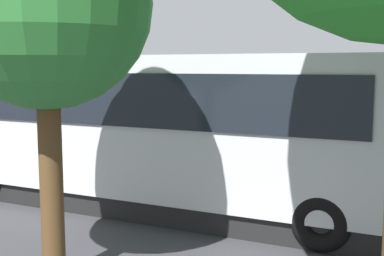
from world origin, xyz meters
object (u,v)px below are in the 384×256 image
spectator_centre (155,141)px  traffic_cone (210,136)px  tour_bus (153,132)px  spectator_far_left (250,148)px  stunt_motorcycle (172,117)px  spectator_left (196,147)px  spectator_right (121,139)px  parked_motorcycle_silver (80,159)px

spectator_centre → traffic_cone: size_ratio=2.83×
spectator_centre → tour_bus: bearing=117.0°
tour_bus → spectator_far_left: (-1.38, -2.54, -0.65)m
spectator_centre → stunt_motorcycle: 6.29m
spectator_left → spectator_far_left: bearing=-163.2°
spectator_right → traffic_cone: size_ratio=2.70×
spectator_far_left → spectator_left: bearing=16.8°
spectator_centre → parked_motorcycle_silver: spectator_centre is taller
spectator_centre → spectator_right: bearing=-14.5°
spectator_far_left → stunt_motorcycle: stunt_motorcycle is taller
spectator_left → stunt_motorcycle: bearing=-58.9°
spectator_far_left → stunt_motorcycle: size_ratio=0.89×
spectator_left → spectator_right: size_ratio=0.99×
tour_bus → spectator_far_left: 2.96m
spectator_centre → spectator_right: spectator_centre is taller
tour_bus → parked_motorcycle_silver: tour_bus is taller
spectator_centre → stunt_motorcycle: stunt_motorcycle is taller
spectator_left → parked_motorcycle_silver: size_ratio=0.82×
spectator_left → spectator_centre: (1.20, -0.09, 0.07)m
traffic_cone → tour_bus: bearing=103.9°
spectator_centre → traffic_cone: spectator_centre is taller
spectator_far_left → spectator_left: spectator_left is taller
spectator_right → parked_motorcycle_silver: size_ratio=0.83×
tour_bus → stunt_motorcycle: (3.50, -8.06, -0.59)m
parked_motorcycle_silver → spectator_left: bearing=-174.9°
spectator_centre → parked_motorcycle_silver: size_ratio=0.87×
parked_motorcycle_silver → traffic_cone: 7.04m
spectator_far_left → parked_motorcycle_silver: spectator_far_left is taller
spectator_right → stunt_motorcycle: 5.61m
tour_bus → spectator_far_left: size_ratio=6.45×
spectator_right → stunt_motorcycle: size_ratio=0.90×
spectator_left → stunt_motorcycle: size_ratio=0.89×
parked_motorcycle_silver → stunt_motorcycle: 6.25m
spectator_right → stunt_motorcycle: (1.10, -5.50, 0.04)m
spectator_left → parked_motorcycle_silver: spectator_left is taller
spectator_centre → stunt_motorcycle: bearing=-67.9°
spectator_far_left → spectator_centre: bearing=7.0°
spectator_right → traffic_cone: 6.27m
parked_motorcycle_silver → stunt_motorcycle: (0.19, -6.22, 0.57)m
tour_bus → traffic_cone: size_ratio=17.21×
parked_motorcycle_silver → spectator_right: bearing=-141.6°
parked_motorcycle_silver → traffic_cone: size_ratio=3.26×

